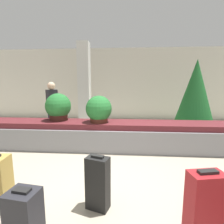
% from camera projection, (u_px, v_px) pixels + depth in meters
% --- Properties ---
extents(ground_plane, '(18.00, 18.00, 0.00)m').
position_uv_depth(ground_plane, '(104.00, 186.00, 2.78)').
color(ground_plane, '#9E937F').
extents(back_wall, '(18.00, 0.06, 3.20)m').
position_uv_depth(back_wall, '(118.00, 84.00, 8.04)').
color(back_wall, beige).
rests_on(back_wall, ground_plane).
extents(carousel, '(7.67, 0.89, 0.67)m').
position_uv_depth(carousel, '(112.00, 135.00, 4.42)').
color(carousel, gray).
rests_on(carousel, ground_plane).
extents(pillar, '(0.44, 0.44, 3.20)m').
position_uv_depth(pillar, '(84.00, 84.00, 6.91)').
color(pillar, silver).
rests_on(pillar, ground_plane).
extents(suitcase_0, '(0.33, 0.25, 0.73)m').
position_uv_depth(suitcase_0, '(98.00, 183.00, 2.24)').
color(suitcase_0, black).
rests_on(suitcase_0, ground_plane).
extents(suitcase_1, '(0.36, 0.32, 0.51)m').
position_uv_depth(suitcase_1, '(24.00, 212.00, 1.89)').
color(suitcase_1, '#232328').
rests_on(suitcase_1, ground_plane).
extents(suitcase_3, '(0.39, 0.27, 0.77)m').
position_uv_depth(suitcase_3, '(205.00, 206.00, 1.78)').
color(suitcase_3, maroon).
rests_on(suitcase_3, ground_plane).
extents(potted_plant_0, '(0.64, 0.64, 0.66)m').
position_uv_depth(potted_plant_0, '(99.00, 110.00, 4.30)').
color(potted_plant_0, '#4C2319').
rests_on(potted_plant_0, carousel).
extents(potted_plant_1, '(0.66, 0.66, 0.70)m').
position_uv_depth(potted_plant_1, '(58.00, 107.00, 4.54)').
color(potted_plant_1, '#381914').
rests_on(potted_plant_1, carousel).
extents(traveler_0, '(0.36, 0.34, 1.67)m').
position_uv_depth(traveler_0, '(52.00, 104.00, 5.44)').
color(traveler_0, '#282833').
rests_on(traveler_0, ground_plane).
extents(decorated_tree, '(1.31, 1.31, 2.38)m').
position_uv_depth(decorated_tree, '(195.00, 94.00, 5.59)').
color(decorated_tree, '#4C331E').
rests_on(decorated_tree, ground_plane).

